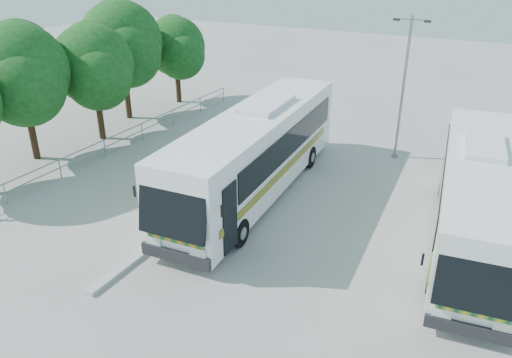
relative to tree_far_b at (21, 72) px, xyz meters
The scene contains 10 objects.
ground 13.85m from the tree_far_b, ahead, with size 100.00×100.00×0.00m, color #A7A7A2.
kerb_divider 11.65m from the tree_far_b, ahead, with size 0.40×16.00×0.15m, color #B2B2AD.
railing 5.62m from the tree_far_b, 42.90° to the left, with size 0.06×22.00×1.00m.
tree_far_b is the anchor object (origin of this frame).
tree_far_c 4.01m from the tree_far_b, 77.09° to the left, with size 4.97×4.69×6.49m.
tree_far_d 7.61m from the tree_far_b, 92.23° to the left, with size 5.62×5.30×7.33m.
tree_far_e 12.13m from the tree_far_b, 88.17° to the left, with size 4.54×4.28×5.92m.
coach_main 12.41m from the tree_far_b, ahead, with size 3.56×13.59×3.73m.
coach_adjacent 21.30m from the tree_far_b, ahead, with size 3.81×12.33×3.37m.
lamppost 18.84m from the tree_far_b, 28.63° to the left, with size 1.75×0.17×7.19m.
Camera 1 is at (8.48, -14.83, 10.15)m, focal length 35.00 mm.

